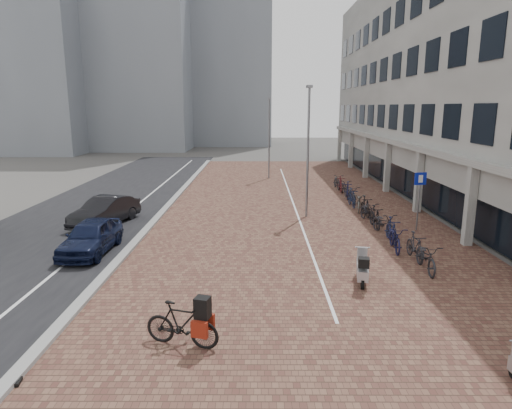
% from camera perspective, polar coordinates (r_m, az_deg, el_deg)
% --- Properties ---
extents(ground, '(140.00, 140.00, 0.00)m').
position_cam_1_polar(ground, '(15.04, -0.09, -9.80)').
color(ground, '#474442').
rests_on(ground, ground).
extents(plaza_brick, '(14.50, 42.00, 0.04)m').
position_cam_1_polar(plaza_brick, '(26.61, 4.36, 0.06)').
color(plaza_brick, brown).
rests_on(plaza_brick, ground).
extents(street_asphalt, '(8.00, 50.00, 0.03)m').
position_cam_1_polar(street_asphalt, '(28.05, -18.67, 0.06)').
color(street_asphalt, black).
rests_on(street_asphalt, ground).
extents(curb, '(0.35, 42.00, 0.14)m').
position_cam_1_polar(curb, '(27.02, -10.83, 0.19)').
color(curb, gray).
rests_on(curb, ground).
extents(lane_line, '(0.12, 44.00, 0.00)m').
position_cam_1_polar(lane_line, '(27.46, -14.72, 0.10)').
color(lane_line, white).
rests_on(lane_line, street_asphalt).
extents(parking_line, '(0.10, 30.00, 0.00)m').
position_cam_1_polar(parking_line, '(26.62, 4.79, 0.11)').
color(parking_line, white).
rests_on(parking_line, plaza_brick).
extents(office_building, '(8.40, 40.00, 15.00)m').
position_cam_1_polar(office_building, '(32.70, 24.47, 16.18)').
color(office_building, '#A6A6A1').
rests_on(office_building, ground).
extents(bg_towers, '(33.00, 23.00, 32.00)m').
position_cam_1_polar(bg_towers, '(65.02, -13.36, 19.40)').
color(bg_towers, gray).
rests_on(bg_towers, ground).
extents(car_navy, '(1.68, 3.96, 1.33)m').
position_cam_1_polar(car_navy, '(18.81, -20.30, -3.85)').
color(car_navy, black).
rests_on(car_navy, ground).
extents(car_dark, '(2.62, 4.38, 1.36)m').
position_cam_1_polar(car_dark, '(23.02, -18.68, -0.81)').
color(car_dark, black).
rests_on(car_dark, ground).
extents(hero_bike, '(1.96, 1.03, 1.33)m').
position_cam_1_polar(hero_bike, '(11.23, -9.44, -14.73)').
color(hero_bike, black).
rests_on(hero_bike, ground).
extents(shoes, '(0.42, 0.37, 0.09)m').
position_cam_1_polar(shoes, '(11.19, -28.56, -19.46)').
color(shoes, black).
rests_on(shoes, ground).
extents(scooter_front, '(0.78, 1.64, 1.08)m').
position_cam_1_polar(scooter_front, '(15.14, 13.40, -7.79)').
color(scooter_front, '#B7B8BD').
rests_on(scooter_front, ground).
extents(parking_sign, '(0.57, 0.14, 2.74)m').
position_cam_1_polar(parking_sign, '(21.83, 20.11, 1.60)').
color(parking_sign, slate).
rests_on(parking_sign, ground).
extents(lamp_near, '(0.12, 0.12, 6.64)m').
position_cam_1_polar(lamp_near, '(23.09, 6.62, 6.45)').
color(lamp_near, slate).
rests_on(lamp_near, ground).
extents(lamp_far, '(0.12, 0.12, 6.28)m').
position_cam_1_polar(lamp_far, '(35.67, 1.67, 8.31)').
color(lamp_far, gray).
rests_on(lamp_far, ground).
extents(bike_row, '(1.25, 18.09, 1.05)m').
position_cam_1_polar(bike_row, '(24.21, 13.71, -0.26)').
color(bike_row, black).
rests_on(bike_row, ground).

